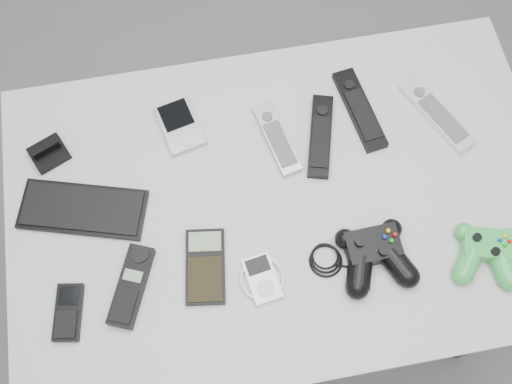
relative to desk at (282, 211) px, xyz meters
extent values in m
plane|color=slate|center=(-0.08, 0.06, -0.69)|extent=(3.50, 3.50, 0.00)
cube|color=#98989A|center=(0.00, 0.00, 0.05)|extent=(1.13, 0.73, 0.03)
cylinder|color=black|center=(0.52, -0.31, -0.33)|extent=(0.04, 0.04, 0.73)
cylinder|color=black|center=(-0.52, 0.31, -0.33)|extent=(0.04, 0.04, 0.73)
cylinder|color=black|center=(0.52, 0.31, -0.33)|extent=(0.04, 0.04, 0.73)
cube|color=black|center=(-0.41, 0.05, 0.07)|extent=(0.27, 0.17, 0.02)
cube|color=black|center=(-0.47, 0.19, 0.09)|extent=(0.09, 0.09, 0.04)
cube|color=#A8A7AE|center=(-0.19, 0.20, 0.08)|extent=(0.10, 0.14, 0.02)
cube|color=#A8A7AE|center=(0.01, 0.14, 0.08)|extent=(0.08, 0.18, 0.02)
cube|color=black|center=(0.11, 0.13, 0.08)|extent=(0.10, 0.20, 0.02)
cube|color=black|center=(0.20, 0.17, 0.08)|extent=(0.08, 0.21, 0.02)
cube|color=silver|center=(0.36, 0.13, 0.08)|extent=(0.13, 0.20, 0.02)
cube|color=black|center=(-0.45, -0.15, 0.08)|extent=(0.07, 0.12, 0.02)
cube|color=black|center=(-0.32, -0.13, 0.08)|extent=(0.11, 0.17, 0.03)
cube|color=black|center=(-0.18, -0.11, 0.07)|extent=(0.10, 0.16, 0.02)
cube|color=white|center=(-0.07, -0.16, 0.07)|extent=(0.10, 0.11, 0.02)
camera|label=1|loc=(-0.13, -0.42, 1.22)|focal=42.00mm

